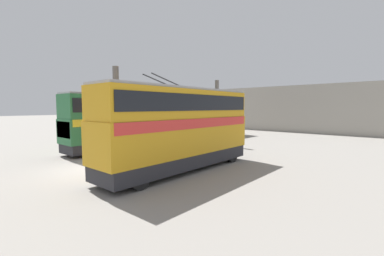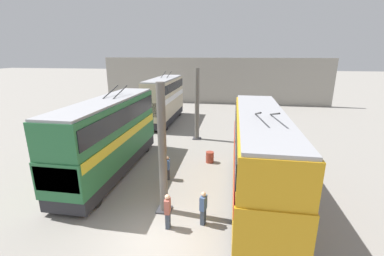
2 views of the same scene
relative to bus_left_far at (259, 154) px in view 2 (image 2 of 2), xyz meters
The scene contains 11 objects.
ground_plane 6.59m from the bus_left_far, 127.48° to the left, with size 240.00×240.00×0.00m, color gray.
depot_back_wall 29.14m from the bus_left_far, ahead, with size 0.50×36.00×7.19m.
support_column_near 4.92m from the bus_left_far, 106.57° to the left, with size 0.74×0.74×6.62m.
support_column_far 11.38m from the bus_left_far, 24.43° to the left, with size 0.74×0.74×6.62m.
bus_left_far is the anchor object (origin of this frame).
bus_right_mid 9.72m from the bus_left_far, 75.33° to the left, with size 10.98×2.54×5.63m.
bus_right_far 18.69m from the bus_left_far, 30.22° to the left, with size 9.67×2.54×5.73m.
person_by_left_row 3.91m from the bus_left_far, 129.87° to the left, with size 0.47×0.34×1.71m.
person_aisle_midway 6.08m from the bus_left_far, 69.75° to the left, with size 0.44×0.28×1.58m.
person_aisle_foreground 5.34m from the bus_left_far, 122.89° to the left, with size 0.43×0.26×1.73m.
oil_drum 6.39m from the bus_left_far, 30.21° to the left, with size 0.61×0.61×0.82m.
Camera 2 is at (-8.99, -3.28, 7.85)m, focal length 24.00 mm.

